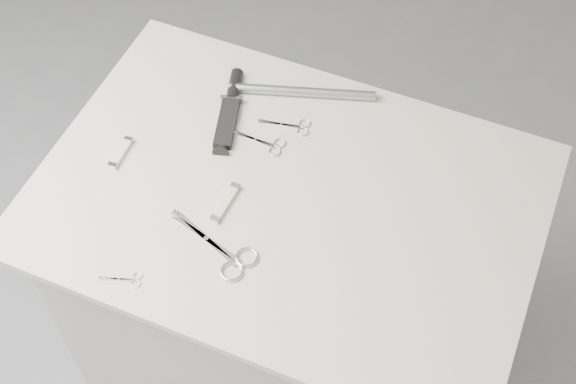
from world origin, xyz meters
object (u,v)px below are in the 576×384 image
at_px(plinth, 287,306).
at_px(pocket_knife_b, 225,202).
at_px(pocket_knife_a, 121,153).
at_px(sheathed_knife, 230,106).
at_px(large_shears, 227,255).
at_px(embroidery_scissors_b, 294,126).
at_px(metal_rail, 302,92).
at_px(tiny_scissors, 127,280).
at_px(embroidery_scissors_a, 267,144).

bearing_deg(plinth, pocket_knife_b, -148.00).
bearing_deg(pocket_knife_a, sheathed_knife, -39.91).
height_order(large_shears, sheathed_knife, sheathed_knife).
height_order(large_shears, embroidery_scissors_b, large_shears).
bearing_deg(pocket_knife_a, embroidery_scissors_b, -57.85).
bearing_deg(pocket_knife_b, metal_rail, -3.08).
relative_size(tiny_scissors, pocket_knife_b, 0.78).
bearing_deg(sheathed_knife, plinth, -145.76).
height_order(plinth, pocket_knife_b, pocket_knife_b).
xyz_separation_m(plinth, large_shears, (-0.05, -0.17, 0.47)).
distance_m(tiny_scissors, pocket_knife_a, 0.30).
distance_m(embroidery_scissors_b, tiny_scissors, 0.49).
relative_size(plinth, sheathed_knife, 4.13).
xyz_separation_m(large_shears, embroidery_scissors_b, (-0.01, 0.35, -0.00)).
distance_m(large_shears, metal_rail, 0.44).
relative_size(embroidery_scissors_b, pocket_knife_a, 1.36).
bearing_deg(tiny_scissors, sheathed_knife, 71.79).
height_order(tiny_scissors, pocket_knife_a, pocket_knife_a).
height_order(embroidery_scissors_a, sheathed_knife, sheathed_knife).
relative_size(large_shears, tiny_scissors, 2.54).
distance_m(plinth, embroidery_scissors_a, 0.49).
bearing_deg(plinth, pocket_knife_a, -174.40).
relative_size(embroidery_scissors_a, embroidery_scissors_b, 1.03).
height_order(large_shears, tiny_scissors, large_shears).
height_order(tiny_scissors, pocket_knife_b, pocket_knife_b).
xyz_separation_m(tiny_scissors, sheathed_knife, (-0.00, 0.46, 0.01)).
bearing_deg(tiny_scissors, pocket_knife_b, 48.51).
relative_size(plinth, embroidery_scissors_a, 7.73).
distance_m(embroidery_scissors_b, pocket_knife_a, 0.37).
xyz_separation_m(plinth, pocket_knife_b, (-0.11, -0.07, 0.48)).
bearing_deg(embroidery_scissors_a, metal_rail, 87.05).
bearing_deg(pocket_knife_a, plinth, -87.01).
bearing_deg(large_shears, metal_rail, 112.07).
distance_m(embroidery_scissors_b, metal_rail, 0.09).
relative_size(plinth, metal_rail, 2.80).
height_order(plinth, tiny_scissors, tiny_scissors).
relative_size(embroidery_scissors_a, sheathed_knife, 0.53).
relative_size(large_shears, sheathed_knife, 0.91).
bearing_deg(pocket_knife_b, embroidery_scissors_b, -9.17).
relative_size(pocket_knife_a, metal_rail, 0.26).
bearing_deg(sheathed_knife, pocket_knife_b, -173.37).
xyz_separation_m(embroidery_scissors_b, metal_rail, (-0.02, 0.09, 0.01)).
xyz_separation_m(tiny_scissors, pocket_knife_a, (-0.16, 0.26, 0.00)).
relative_size(large_shears, pocket_knife_b, 1.99).
height_order(plinth, embroidery_scissors_b, embroidery_scissors_b).
bearing_deg(embroidery_scissors_a, pocket_knife_a, -150.19).
xyz_separation_m(plinth, pocket_knife_a, (-0.36, -0.04, 0.47)).
xyz_separation_m(large_shears, metal_rail, (-0.03, 0.44, 0.01)).
relative_size(tiny_scissors, sheathed_knife, 0.36).
distance_m(plinth, metal_rail, 0.55).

